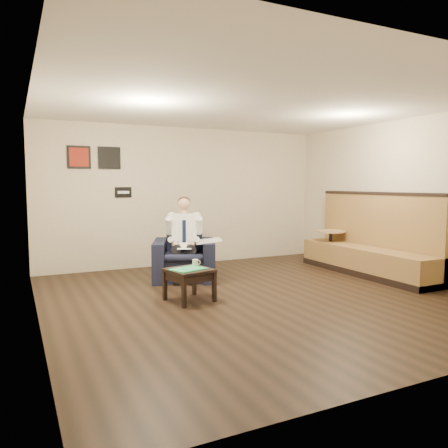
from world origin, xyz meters
name	(u,v)px	position (x,y,z in m)	size (l,w,h in m)	color
ground	(260,297)	(0.00, 0.00, 0.00)	(6.00, 6.00, 0.00)	black
wall_back	(186,197)	(0.00, 3.00, 1.40)	(6.00, 0.02, 2.80)	beige
wall_front	(445,216)	(0.00, -3.00, 1.40)	(6.00, 0.02, 2.80)	beige
wall_left	(35,207)	(-3.00, 0.00, 1.40)	(0.02, 6.00, 2.80)	beige
wall_right	(409,199)	(3.00, 0.00, 1.40)	(0.02, 6.00, 2.80)	beige
ceiling	(261,103)	(0.00, 0.00, 2.80)	(6.00, 6.00, 0.02)	white
seating_sign	(123,192)	(-1.30, 2.98, 1.50)	(0.32, 0.02, 0.20)	black
art_print_left	(79,157)	(-2.10, 2.98, 2.15)	(0.42, 0.03, 0.42)	maroon
art_print_right	(109,158)	(-1.55, 2.98, 2.15)	(0.42, 0.03, 0.42)	black
armchair	(184,251)	(-0.57, 1.62, 0.50)	(1.04, 1.04, 1.01)	black
seated_man	(184,241)	(-0.62, 1.50, 0.69)	(0.66, 0.98, 1.38)	white
lap_papers	(184,246)	(-0.66, 1.40, 0.62)	(0.23, 0.33, 0.01)	white
newspaper	(208,241)	(-0.22, 1.36, 0.68)	(0.44, 0.55, 0.01)	silver
side_table	(189,285)	(-1.02, 0.24, 0.23)	(0.57, 0.57, 0.46)	black
green_folder	(188,269)	(-1.04, 0.21, 0.47)	(0.46, 0.33, 0.01)	#28C86C
coffee_mug	(195,263)	(-0.86, 0.40, 0.51)	(0.08, 0.08, 0.10)	white
smartphone	(186,266)	(-1.00, 0.41, 0.47)	(0.14, 0.07, 0.01)	black
banquette	(367,234)	(2.59, 0.54, 0.74)	(0.69, 2.91, 1.49)	olive
cafe_table	(330,248)	(2.53, 1.48, 0.36)	(0.58, 0.58, 0.72)	tan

